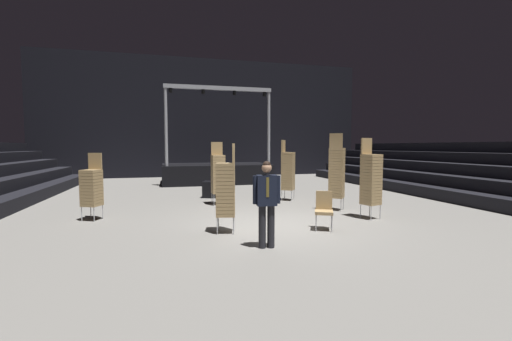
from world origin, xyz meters
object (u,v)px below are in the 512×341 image
at_px(man_with_tie, 267,199).
at_px(chair_stack_front_left, 337,172).
at_px(equipment_road_case, 215,189).
at_px(loose_chair_near_man, 324,208).
at_px(chair_stack_front_right, 371,178).
at_px(chair_stack_mid_left, 226,188).
at_px(chair_stack_rear_left, 288,170).
at_px(stage_riser, 216,172).
at_px(chair_stack_mid_right, 218,173).
at_px(chair_stack_mid_centre, 92,187).

relative_size(man_with_tie, chair_stack_front_left, 0.72).
bearing_deg(equipment_road_case, loose_chair_near_man, -71.97).
bearing_deg(chair_stack_front_right, chair_stack_mid_left, -8.84).
distance_m(chair_stack_front_left, chair_stack_mid_left, 4.38).
height_order(man_with_tie, chair_stack_front_left, chair_stack_front_left).
xyz_separation_m(chair_stack_front_right, chair_stack_rear_left, (-1.17, 3.68, 0.00)).
bearing_deg(stage_riser, chair_stack_mid_right, -97.26).
relative_size(chair_stack_front_right, loose_chair_near_man, 2.44).
bearing_deg(chair_stack_rear_left, chair_stack_front_left, 55.13).
height_order(stage_riser, chair_stack_mid_centre, stage_riser).
relative_size(chair_stack_front_left, loose_chair_near_man, 2.62).
bearing_deg(loose_chair_near_man, man_with_tie, 57.14).
height_order(chair_stack_front_right, chair_stack_mid_left, chair_stack_front_right).
bearing_deg(equipment_road_case, stage_riser, 81.53).
relative_size(chair_stack_rear_left, loose_chair_near_man, 2.44).
bearing_deg(chair_stack_front_right, chair_stack_front_left, -92.36).
relative_size(stage_riser, chair_stack_mid_right, 2.66).
height_order(chair_stack_front_left, equipment_road_case, chair_stack_front_left).
xyz_separation_m(man_with_tie, chair_stack_front_right, (3.68, 1.96, 0.15)).
distance_m(stage_riser, chair_stack_front_left, 9.70).
relative_size(chair_stack_front_right, chair_stack_rear_left, 1.00).
xyz_separation_m(man_with_tie, chair_stack_mid_right, (-0.22, 5.36, 0.10)).
distance_m(stage_riser, chair_stack_rear_left, 7.27).
bearing_deg(chair_stack_front_right, man_with_tie, 12.16).
xyz_separation_m(chair_stack_rear_left, equipment_road_case, (-2.62, 1.45, -0.83)).
height_order(chair_stack_front_left, chair_stack_mid_right, chair_stack_front_left).
height_order(chair_stack_rear_left, loose_chair_near_man, chair_stack_rear_left).
bearing_deg(chair_stack_rear_left, man_with_tie, 11.10).
relative_size(stage_riser, chair_stack_front_left, 2.39).
xyz_separation_m(man_with_tie, equipment_road_case, (-0.12, 7.09, -0.68)).
height_order(chair_stack_mid_right, chair_stack_rear_left, chair_stack_rear_left).
bearing_deg(chair_stack_rear_left, loose_chair_near_man, 26.43).
height_order(chair_stack_front_right, loose_chair_near_man, chair_stack_front_right).
relative_size(chair_stack_front_left, chair_stack_mid_right, 1.11).
height_order(chair_stack_front_left, chair_stack_rear_left, chair_stack_front_left).
bearing_deg(chair_stack_mid_left, loose_chair_near_man, -84.70).
xyz_separation_m(chair_stack_front_left, chair_stack_mid_centre, (-7.34, 0.37, -0.29)).
bearing_deg(loose_chair_near_man, stage_riser, -59.24).
bearing_deg(chair_stack_mid_centre, man_with_tie, 162.01).
bearing_deg(man_with_tie, loose_chair_near_man, -141.72).
bearing_deg(chair_stack_mid_right, chair_stack_front_left, 147.46).
xyz_separation_m(chair_stack_front_left, loose_chair_near_man, (-1.52, -2.22, -0.70)).
relative_size(man_with_tie, equipment_road_case, 1.97).
relative_size(stage_riser, chair_stack_mid_left, 2.77).
relative_size(chair_stack_mid_centre, loose_chair_near_man, 1.99).
height_order(stage_riser, man_with_tie, stage_riser).
height_order(man_with_tie, chair_stack_mid_centre, chair_stack_mid_centre).
bearing_deg(man_with_tie, equipment_road_case, -82.64).
bearing_deg(loose_chair_near_man, chair_stack_mid_centre, 1.24).
bearing_deg(equipment_road_case, chair_stack_mid_centre, -139.09).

